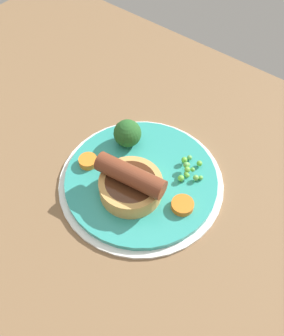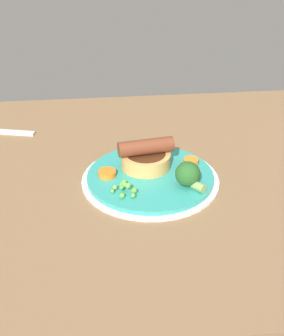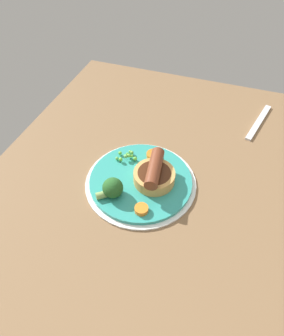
# 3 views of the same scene
# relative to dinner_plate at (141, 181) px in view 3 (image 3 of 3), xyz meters

# --- Properties ---
(dining_table) EXTENTS (1.10, 0.80, 0.03)m
(dining_table) POSITION_rel_dinner_plate_xyz_m (-0.05, -0.03, -0.02)
(dining_table) COLOR brown
(dining_table) RESTS_ON ground
(dinner_plate) EXTENTS (0.26, 0.26, 0.01)m
(dinner_plate) POSITION_rel_dinner_plate_xyz_m (0.00, 0.00, 0.00)
(dinner_plate) COLOR silver
(dinner_plate) RESTS_ON dining_table
(sausage_pudding) EXTENTS (0.11, 0.09, 0.06)m
(sausage_pudding) POSITION_rel_dinner_plate_xyz_m (0.00, -0.03, 0.03)
(sausage_pudding) COLOR tan
(sausage_pudding) RESTS_ON dinner_plate
(pea_pile) EXTENTS (0.05, 0.05, 0.02)m
(pea_pile) POSITION_rel_dinner_plate_xyz_m (0.05, 0.05, 0.02)
(pea_pile) COLOR #62B33B
(pea_pile) RESTS_ON dinner_plate
(broccoli_floret_near) EXTENTS (0.05, 0.06, 0.05)m
(broccoli_floret_near) POSITION_rel_dinner_plate_xyz_m (-0.06, 0.04, 0.03)
(broccoli_floret_near) COLOR #235623
(broccoli_floret_near) RESTS_ON dinner_plate
(carrot_slice_4) EXTENTS (0.04, 0.04, 0.01)m
(carrot_slice_4) POSITION_rel_dinner_plate_xyz_m (0.08, -0.00, 0.01)
(carrot_slice_4) COLOR orange
(carrot_slice_4) RESTS_ON dinner_plate
(carrot_slice_5) EXTENTS (0.04, 0.04, 0.01)m
(carrot_slice_5) POSITION_rel_dinner_plate_xyz_m (-0.08, -0.03, 0.01)
(carrot_slice_5) COLOR orange
(carrot_slice_5) RESTS_ON dinner_plate
(fork) EXTENTS (0.18, 0.06, 0.01)m
(fork) POSITION_rel_dinner_plate_xyz_m (0.32, -0.24, -0.00)
(fork) COLOR silver
(fork) RESTS_ON dining_table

